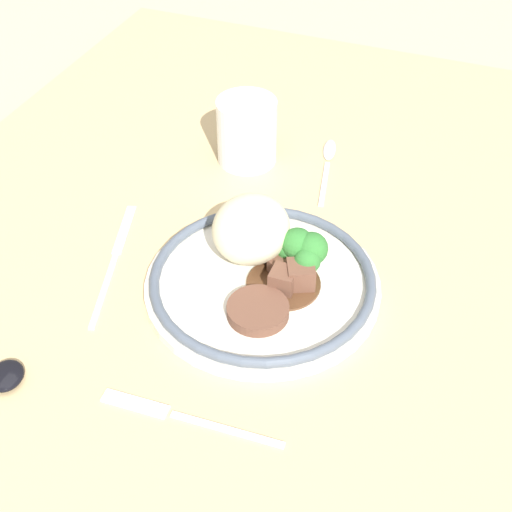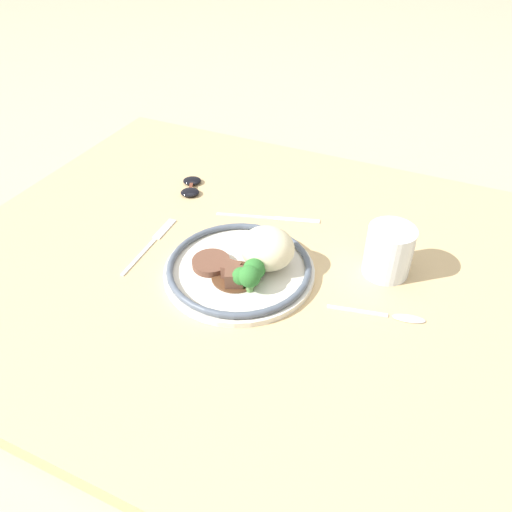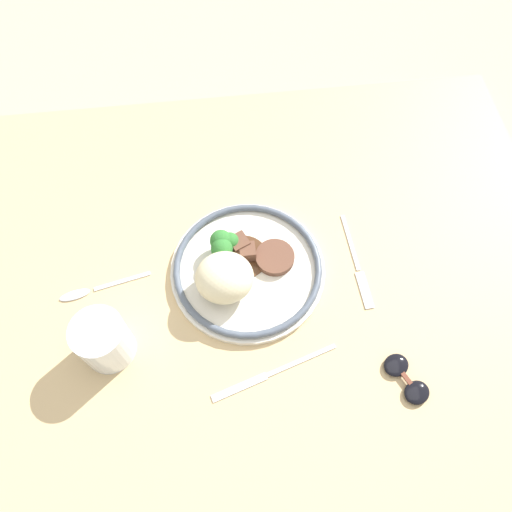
# 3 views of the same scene
# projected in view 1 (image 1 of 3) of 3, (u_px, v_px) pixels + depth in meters

# --- Properties ---
(ground_plane) EXTENTS (8.00, 8.00, 0.00)m
(ground_plane) POSITION_uv_depth(u_px,v_px,m) (243.00, 279.00, 0.89)
(ground_plane) COLOR tan
(dining_table) EXTENTS (1.23, 0.94, 0.04)m
(dining_table) POSITION_uv_depth(u_px,v_px,m) (243.00, 269.00, 0.88)
(dining_table) COLOR tan
(dining_table) RESTS_ON ground
(plate) EXTENTS (0.27, 0.27, 0.09)m
(plate) POSITION_uv_depth(u_px,v_px,m) (263.00, 267.00, 0.82)
(plate) COLOR silver
(plate) RESTS_ON dining_table
(juice_glass) EXTENTS (0.08, 0.08, 0.09)m
(juice_glass) POSITION_uv_depth(u_px,v_px,m) (247.00, 134.00, 1.00)
(juice_glass) COLOR #F4AD19
(juice_glass) RESTS_ON dining_table
(fork) EXTENTS (0.02, 0.19, 0.00)m
(fork) POSITION_uv_depth(u_px,v_px,m) (173.00, 414.00, 0.70)
(fork) COLOR silver
(fork) RESTS_ON dining_table
(knife) EXTENTS (0.21, 0.07, 0.00)m
(knife) POSITION_uv_depth(u_px,v_px,m) (115.00, 257.00, 0.87)
(knife) COLOR silver
(knife) RESTS_ON dining_table
(spoon) EXTENTS (0.16, 0.05, 0.01)m
(spoon) POSITION_uv_depth(u_px,v_px,m) (328.00, 158.00, 1.03)
(spoon) COLOR silver
(spoon) RESTS_ON dining_table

